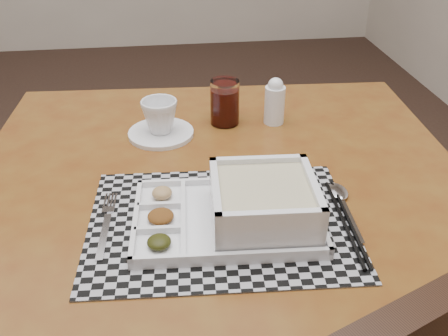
{
  "coord_description": "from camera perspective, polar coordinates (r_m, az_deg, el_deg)",
  "views": [
    {
      "loc": [
        0.77,
        -1.51,
        1.29
      ],
      "look_at": [
        0.87,
        -0.76,
        0.82
      ],
      "focal_mm": 40.0,
      "sensor_mm": 36.0,
      "label": 1
    }
  ],
  "objects": [
    {
      "name": "placemat",
      "position": [
        0.87,
        -0.34,
        -6.23
      ],
      "size": [
        0.48,
        0.36,
        0.0
      ],
      "primitive_type": "cube",
      "rotation": [
        0.0,
        0.0,
        -0.06
      ],
      "color": "#9999A0",
      "rests_on": "dining_table"
    },
    {
      "name": "dining_table",
      "position": [
        1.01,
        -0.31,
        -5.79
      ],
      "size": [
        1.06,
        1.06,
        0.75
      ],
      "color": "#5D2A11",
      "rests_on": "ground"
    },
    {
      "name": "creamer_bottle",
      "position": [
        1.19,
        5.81,
        7.56
      ],
      "size": [
        0.05,
        0.05,
        0.11
      ],
      "color": "white",
      "rests_on": "dining_table"
    },
    {
      "name": "juice_glass",
      "position": [
        1.18,
        0.09,
        7.33
      ],
      "size": [
        0.07,
        0.07,
        0.11
      ],
      "color": "white",
      "rests_on": "dining_table"
    },
    {
      "name": "saucer",
      "position": [
        1.16,
        -7.21,
        3.96
      ],
      "size": [
        0.15,
        0.15,
        0.01
      ],
      "primitive_type": "cylinder",
      "color": "white",
      "rests_on": "dining_table"
    },
    {
      "name": "chopsticks",
      "position": [
        0.89,
        13.82,
        -5.98
      ],
      "size": [
        0.03,
        0.24,
        0.01
      ],
      "color": "black",
      "rests_on": "placemat"
    },
    {
      "name": "spoon",
      "position": [
        0.96,
        13.1,
        -3.08
      ],
      "size": [
        0.04,
        0.18,
        0.01
      ],
      "color": "silver",
      "rests_on": "placemat"
    },
    {
      "name": "fork",
      "position": [
        0.89,
        -13.38,
        -6.09
      ],
      "size": [
        0.03,
        0.19,
        0.0
      ],
      "color": "silver",
      "rests_on": "placemat"
    },
    {
      "name": "cup",
      "position": [
        1.14,
        -7.35,
        5.89
      ],
      "size": [
        0.09,
        0.09,
        0.08
      ],
      "primitive_type": "imported",
      "rotation": [
        0.0,
        0.0,
        -0.05
      ],
      "color": "white",
      "rests_on": "saucer"
    },
    {
      "name": "serving_tray",
      "position": [
        0.85,
        3.12,
        -4.66
      ],
      "size": [
        0.33,
        0.24,
        0.09
      ],
      "color": "white",
      "rests_on": "placemat"
    }
  ]
}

